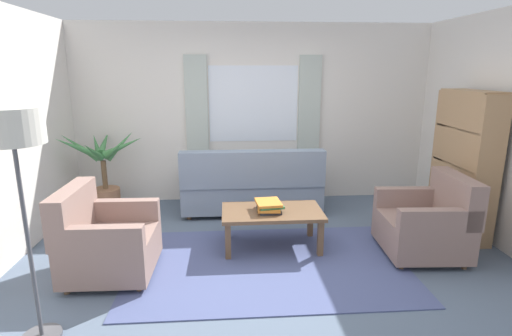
{
  "coord_description": "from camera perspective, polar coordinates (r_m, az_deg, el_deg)",
  "views": [
    {
      "loc": [
        -0.4,
        -3.72,
        1.96
      ],
      "look_at": [
        -0.07,
        0.7,
        0.85
      ],
      "focal_mm": 28.08,
      "sensor_mm": 36.0,
      "label": 1
    }
  ],
  "objects": [
    {
      "name": "armchair_right",
      "position": [
        4.68,
        23.28,
        -7.23
      ],
      "size": [
        0.87,
        0.88,
        0.88
      ],
      "rotation": [
        0.0,
        0.0,
        -1.63
      ],
      "color": "gray",
      "rests_on": "ground_plane"
    },
    {
      "name": "book_stack_on_table",
      "position": [
        4.39,
        1.85,
        -5.45
      ],
      "size": [
        0.31,
        0.34,
        0.11
      ],
      "color": "#2D2D33",
      "rests_on": "coffee_table"
    },
    {
      "name": "bookshelf",
      "position": [
        5.27,
        27.28,
        -0.23
      ],
      "size": [
        0.3,
        0.94,
        1.72
      ],
      "rotation": [
        0.0,
        0.0,
        1.57
      ],
      "color": "#A87F56",
      "rests_on": "ground_plane"
    },
    {
      "name": "standing_lamp",
      "position": [
        3.09,
        -31.28,
        3.13
      ],
      "size": [
        0.41,
        0.41,
        1.71
      ],
      "color": "#4C4C51",
      "rests_on": "ground_plane"
    },
    {
      "name": "coffee_table",
      "position": [
        4.45,
        2.29,
        -6.72
      ],
      "size": [
        1.1,
        0.64,
        0.44
      ],
      "color": "brown",
      "rests_on": "ground_plane"
    },
    {
      "name": "armchair_left",
      "position": [
        4.16,
        -20.79,
        -9.61
      ],
      "size": [
        0.84,
        0.86,
        0.88
      ],
      "rotation": [
        0.0,
        0.0,
        1.55
      ],
      "color": "gray",
      "rests_on": "ground_plane"
    },
    {
      "name": "ground_plane",
      "position": [
        4.23,
        1.75,
        -13.6
      ],
      "size": [
        6.24,
        6.24,
        0.0
      ],
      "primitive_type": "plane",
      "color": "slate"
    },
    {
      "name": "window_with_curtains",
      "position": [
        5.94,
        -0.36,
        9.09
      ],
      "size": [
        1.98,
        0.07,
        1.4
      ],
      "color": "white"
    },
    {
      "name": "potted_plant",
      "position": [
        5.88,
        -20.83,
        -0.92
      ],
      "size": [
        1.09,
        1.1,
        1.17
      ],
      "color": "#9E6B4C",
      "rests_on": "ground_plane"
    },
    {
      "name": "area_rug",
      "position": [
        4.22,
        1.75,
        -13.53
      ],
      "size": [
        2.79,
        1.79,
        0.01
      ],
      "primitive_type": "cube",
      "color": "#4C5684",
      "rests_on": "ground_plane"
    },
    {
      "name": "wall_back",
      "position": [
        6.03,
        -0.41,
        7.74
      ],
      "size": [
        5.32,
        0.12,
        2.6
      ],
      "primitive_type": "cube",
      "color": "silver",
      "rests_on": "ground_plane"
    },
    {
      "name": "couch",
      "position": [
        5.56,
        -0.64,
        -2.62
      ],
      "size": [
        1.9,
        0.82,
        0.92
      ],
      "rotation": [
        0.0,
        0.0,
        3.14
      ],
      "color": "gray",
      "rests_on": "ground_plane"
    }
  ]
}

